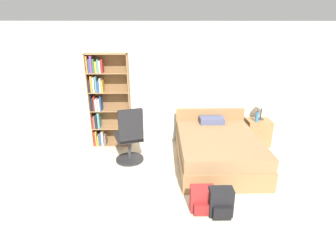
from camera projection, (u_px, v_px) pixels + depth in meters
The scene contains 10 objects.
ground_plane at pixel (196, 247), 3.15m from camera, with size 14.00×14.00×0.00m, color beige.
wall_back at pixel (179, 85), 5.71m from camera, with size 9.00×0.06×2.60m.
bookshelf at pixel (104, 100), 5.57m from camera, with size 0.86×0.26×2.00m.
bed at pixel (217, 149), 5.03m from camera, with size 1.48×1.98×0.83m.
office_chair at pixel (130, 138), 4.96m from camera, with size 0.61×0.68×1.13m.
nightstand at pixel (257, 132), 5.83m from camera, with size 0.52×0.45×0.58m.
table_lamp at pixel (262, 103), 5.63m from camera, with size 0.26×0.26×0.48m.
water_bottle at pixel (257, 117), 5.59m from camera, with size 0.08×0.08×0.24m.
backpack_red at pixel (202, 200), 3.74m from camera, with size 0.34×0.27×0.37m.
backpack_black at pixel (221, 203), 3.64m from camera, with size 0.33×0.25×0.42m.
Camera 1 is at (-0.40, -2.42, 2.48)m, focal length 28.00 mm.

